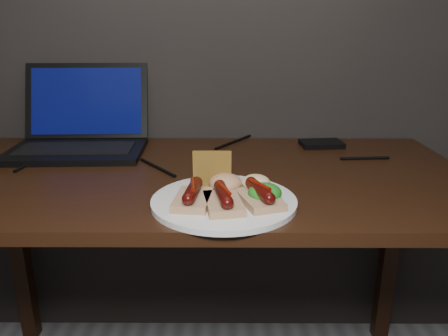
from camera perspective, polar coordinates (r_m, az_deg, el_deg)
desk at (r=1.16m, az=-3.56°, el=-4.63°), size 1.40×0.70×0.75m
laptop at (r=1.39m, az=-18.23°, el=4.57°), size 0.40×0.34×0.25m
hard_drive at (r=1.39m, az=12.61°, el=3.10°), size 0.13×0.09×0.02m
desk_cables at (r=1.26m, az=-4.48°, el=1.69°), size 1.00×0.44×0.01m
plate at (r=0.92m, az=-0.01°, el=-4.38°), size 0.33×0.33×0.01m
bread_sausage_left at (r=0.89m, az=-4.11°, el=-3.61°), size 0.08×0.12×0.04m
bread_sausage_center at (r=0.87m, az=-0.09°, el=-4.09°), size 0.09×0.13×0.04m
bread_sausage_right at (r=0.89m, az=4.66°, el=-3.58°), size 0.10×0.13×0.04m
crispbread at (r=0.97m, az=-1.56°, el=-0.19°), size 0.09×0.01×0.08m
salad_greens at (r=0.90m, az=5.35°, el=-3.23°), size 0.07×0.07×0.04m
salsa_mound at (r=0.95m, az=0.19°, el=-1.95°), size 0.07×0.07×0.04m
coleslaw_mound at (r=0.96m, az=4.18°, el=-1.93°), size 0.06×0.06×0.04m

